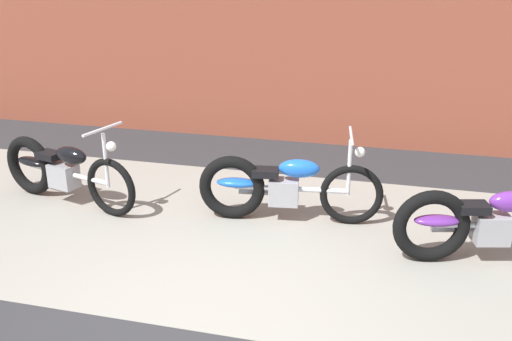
{
  "coord_description": "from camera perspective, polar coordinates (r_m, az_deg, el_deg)",
  "views": [
    {
      "loc": [
        1.44,
        -3.52,
        2.78
      ],
      "look_at": [
        0.13,
        1.65,
        0.75
      ],
      "focal_mm": 40.3,
      "sensor_mm": 36.0,
      "label": 1
    }
  ],
  "objects": [
    {
      "name": "motorcycle_black",
      "position": [
        7.1,
        -19.01,
        0.06
      ],
      "size": [
        1.96,
        0.77,
        1.03
      ],
      "rotation": [
        0.0,
        0.0,
        -0.26
      ],
      "color": "black",
      "rests_on": "ground"
    },
    {
      "name": "motorcycle_blue",
      "position": [
        6.24,
        2.06,
        -1.61
      ],
      "size": [
        2.0,
        0.58,
        1.03
      ],
      "rotation": [
        0.0,
        0.0,
        0.13
      ],
      "color": "black",
      "rests_on": "ground"
    },
    {
      "name": "sidewalk_slab",
      "position": [
        6.13,
        -0.95,
        -6.1
      ],
      "size": [
        36.0,
        3.5,
        0.01
      ],
      "primitive_type": "cube",
      "color": "gray",
      "rests_on": "ground"
    },
    {
      "name": "ground_plane",
      "position": [
        4.71,
        -6.69,
        -15.47
      ],
      "size": [
        80.0,
        80.0,
        0.0
      ],
      "primitive_type": "plane",
      "color": "#2D2D30"
    },
    {
      "name": "motorcycle_purple",
      "position": [
        5.83,
        21.68,
        -4.87
      ],
      "size": [
        1.97,
        0.75,
        1.03
      ],
      "rotation": [
        0.0,
        0.0,
        0.25
      ],
      "color": "black",
      "rests_on": "ground"
    }
  ]
}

